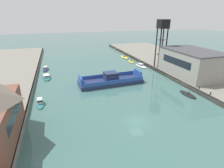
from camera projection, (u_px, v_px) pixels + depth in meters
ground_plane at (137, 122)px, 35.55m from camera, size 400.00×400.00×0.00m
quay_right at (203, 73)px, 62.97m from camera, size 28.00×140.00×1.31m
chain_ferry at (111, 80)px, 55.12m from camera, size 20.00×7.49×3.63m
moored_boat_near_left at (141, 66)px, 73.28m from camera, size 3.30×7.12×1.24m
moored_boat_near_right at (124, 57)px, 89.07m from camera, size 2.45×8.18×0.92m
moored_boat_mid_left at (188, 94)px, 47.34m from camera, size 2.21×5.72×0.97m
moored_boat_mid_right at (46, 76)px, 60.45m from camera, size 3.71×8.44×1.20m
moored_boat_far_left at (40, 102)px, 42.28m from camera, size 2.07×5.22×1.46m
moored_boat_far_right at (46, 69)px, 69.01m from camera, size 2.69×6.53×1.29m
moored_boat_upstream_a at (131, 62)px, 80.62m from camera, size 2.49×5.48×0.92m
warehouse_shed at (191, 63)px, 58.02m from camera, size 12.47×20.00×8.23m
crane_tower at (163, 30)px, 63.34m from camera, size 3.41×3.41×17.27m
bollard_left_fore at (9, 153)px, 25.20m from camera, size 0.32×0.32×0.71m
bollard_left_mid at (18, 126)px, 31.31m from camera, size 0.32×0.32×0.71m
bollard_right_mid at (211, 93)px, 44.45m from camera, size 0.32×0.32×0.71m
bollard_left_aft at (22, 112)px, 35.65m from camera, size 0.32×0.32×0.71m
bollard_right_aft at (199, 88)px, 47.82m from camera, size 0.32×0.32×0.71m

